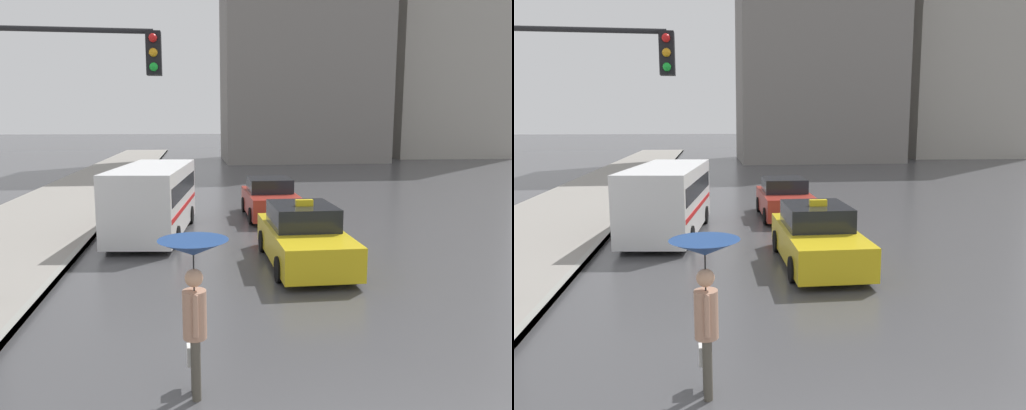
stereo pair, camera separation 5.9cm
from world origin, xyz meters
TOP-DOWN VIEW (x-y plane):
  - taxi at (1.58, 8.25)m, footprint 1.91×4.46m
  - sedan_red at (1.71, 14.70)m, footprint 1.91×4.04m
  - ambulance_van at (-2.48, 12.22)m, footprint 2.65×5.95m
  - pedestrian_with_umbrella at (-1.22, 2.23)m, footprint 0.91×0.91m
  - traffic_light at (-3.79, 5.90)m, footprint 3.49×0.38m
  - building_tower_near at (8.97, 43.25)m, footprint 14.43×10.53m
  - building_tower_far at (24.85, 46.66)m, footprint 12.21×9.03m

SIDE VIEW (x-z plane):
  - sedan_red at x=1.71m, z-range -0.06..1.43m
  - taxi at x=1.58m, z-range -0.14..1.54m
  - ambulance_van at x=-2.48m, z-range 0.13..2.35m
  - pedestrian_with_umbrella at x=-1.22m, z-range 0.57..2.71m
  - traffic_light at x=-3.79m, z-range 1.09..6.69m
  - building_tower_near at x=8.97m, z-range 0.00..26.14m
  - building_tower_far at x=24.85m, z-range 0.00..30.85m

